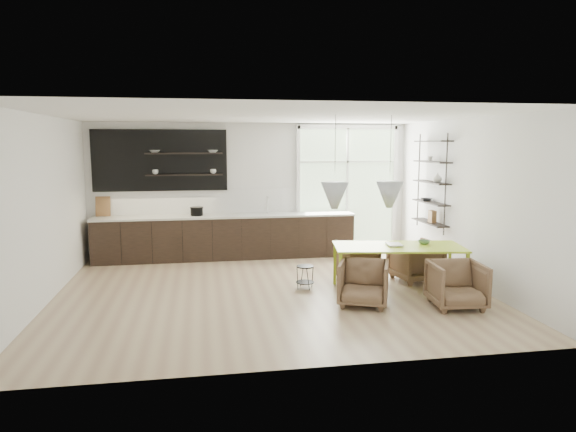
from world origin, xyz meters
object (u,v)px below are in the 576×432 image
Objects in this scene: armchair_front_right at (457,285)px; wire_stool at (305,274)px; dining_table at (398,249)px; armchair_front_left at (364,283)px; armchair_back_left at (357,264)px; armchair_back_right at (415,261)px.

armchair_front_right reaches higher than wire_stool.
dining_table is 5.66× the size of wire_stool.
armchair_front_left is at bearing -133.22° from dining_table.
armchair_back_left is 1.06m from armchair_back_right.
armchair_front_left is at bearing 64.47° from armchair_back_left.
wire_stool is at bearing 151.38° from armchair_front_right.
armchair_front_left is (-0.34, -1.44, 0.05)m from armchair_back_left.
armchair_back_right is 1.04× the size of armchair_front_right.
wire_stool is at bearing 9.56° from armchair_back_left.
armchair_back_left is at bearing 21.86° from wire_stool.
dining_table is at bearing 106.66° from armchair_back_left.
wire_stool is (-0.70, 1.02, -0.09)m from armchair_front_left.
armchair_front_right is (0.55, -0.98, -0.37)m from dining_table.
armchair_back_left is at bearing 124.54° from armchair_front_right.
wire_stool is (-1.50, 0.40, -0.47)m from dining_table.
armchair_back_left is 0.85× the size of armchair_front_right.
armchair_back_right is at bearing 63.67° from armchair_front_left.
dining_table is 1.07m from armchair_front_left.
dining_table is at bearing 36.49° from armchair_back_right.
armchair_front_left is at bearing -55.39° from wire_stool.
wire_stool is (-2.07, -0.19, -0.11)m from armchair_back_right.
armchair_back_left is 0.86× the size of armchair_front_left.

